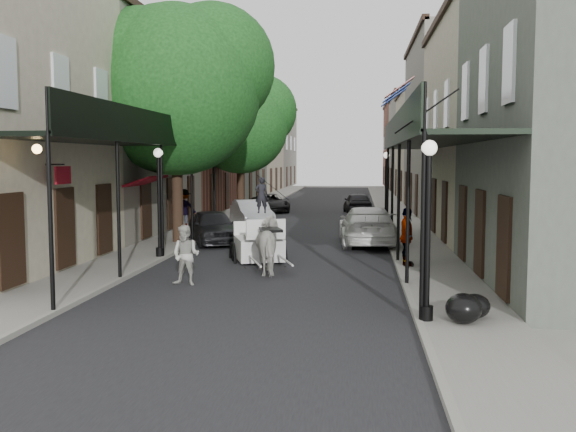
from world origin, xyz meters
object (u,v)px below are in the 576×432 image
(tree_near, at_px, (187,83))
(car_right_far, at_px, (358,203))
(lamppost_left, at_px, (159,200))
(carriage, at_px, (257,227))
(pedestrian_walking, at_px, (186,255))
(car_left_far, at_px, (270,203))
(lamppost_right_near, at_px, (428,227))
(car_left_near, at_px, (213,227))
(lamppost_right_far, at_px, (386,187))
(tree_far, at_px, (246,121))
(horse, at_px, (271,245))
(car_left_mid, at_px, (252,214))
(pedestrian_sidewalk_right, at_px, (407,237))
(car_right_near, at_px, (367,226))
(pedestrian_sidewalk_left, at_px, (184,208))

(tree_near, xyz_separation_m, car_right_far, (6.85, 15.83, -5.80))
(lamppost_left, distance_m, carriage, 3.47)
(lamppost_left, relative_size, carriage, 1.28)
(pedestrian_walking, distance_m, car_left_far, 24.79)
(lamppost_right_near, height_order, car_left_near, lamppost_right_near)
(lamppost_right_far, bearing_deg, tree_far, 143.49)
(lamppost_left, height_order, lamppost_right_far, same)
(car_left_far, bearing_deg, car_right_far, -24.87)
(tree_far, relative_size, horse, 4.20)
(tree_near, relative_size, car_left_mid, 2.21)
(car_left_near, bearing_deg, pedestrian_sidewalk_right, -59.92)
(carriage, xyz_separation_m, car_left_far, (-2.33, 20.07, -0.53))
(car_left_near, xyz_separation_m, car_left_mid, (0.64, 5.85, 0.02))
(car_right_near, bearing_deg, lamppost_right_far, -101.01)
(car_left_far, bearing_deg, lamppost_left, -113.22)
(lamppost_right_far, distance_m, car_left_near, 10.67)
(lamppost_right_near, xyz_separation_m, carriage, (-4.88, 8.39, -0.92))
(horse, bearing_deg, car_left_far, -100.46)
(tree_near, distance_m, tree_far, 14.02)
(pedestrian_walking, bearing_deg, car_left_near, 108.86)
(pedestrian_sidewalk_left, distance_m, car_left_far, 11.57)
(lamppost_right_near, height_order, lamppost_left, same)
(tree_near, relative_size, car_right_far, 2.39)
(lamppost_right_near, bearing_deg, pedestrian_sidewalk_left, 119.91)
(horse, xyz_separation_m, car_right_near, (2.99, 6.82, -0.09))
(car_right_near, bearing_deg, tree_far, -64.62)
(lamppost_left, bearing_deg, car_left_near, 78.85)
(tree_far, relative_size, lamppost_left, 2.32)
(lamppost_left, relative_size, pedestrian_sidewalk_right, 2.03)
(tree_far, xyz_separation_m, lamppost_right_far, (8.35, -6.18, -3.79))
(lamppost_right_far, height_order, car_right_near, lamppost_right_far)
(lamppost_left, relative_size, pedestrian_sidewalk_left, 1.96)
(pedestrian_sidewalk_left, relative_size, car_left_near, 0.46)
(pedestrian_walking, distance_m, car_right_far, 24.75)
(car_right_near, bearing_deg, pedestrian_sidewalk_right, 98.25)
(lamppost_right_far, bearing_deg, car_left_far, 130.44)
(car_left_far, distance_m, car_right_near, 16.98)
(lamppost_left, bearing_deg, car_left_far, 87.23)
(pedestrian_sidewalk_left, bearing_deg, lamppost_left, 82.37)
(pedestrian_walking, relative_size, car_right_far, 0.41)
(lamppost_right_far, xyz_separation_m, car_left_far, (-7.21, 8.46, -1.45))
(tree_far, bearing_deg, pedestrian_sidewalk_left, -99.84)
(carriage, relative_size, car_left_mid, 0.67)
(lamppost_left, xyz_separation_m, pedestrian_sidewalk_right, (8.30, -1.09, -1.02))
(car_left_near, distance_m, car_left_far, 16.09)
(car_left_near, distance_m, car_right_far, 16.71)
(car_left_near, bearing_deg, car_left_mid, 60.12)
(carriage, bearing_deg, lamppost_right_far, 48.73)
(tree_near, bearing_deg, car_right_far, 66.61)
(tree_near, bearing_deg, lamppost_left, -88.66)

